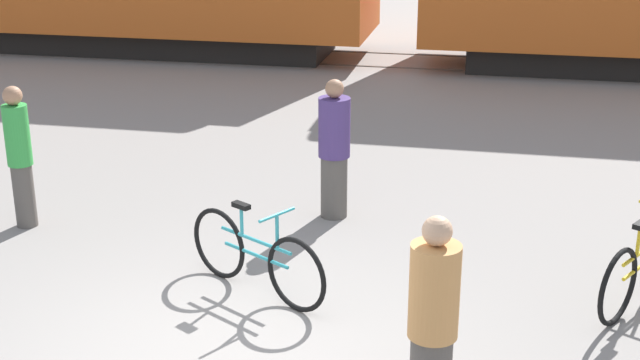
{
  "coord_description": "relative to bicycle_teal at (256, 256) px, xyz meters",
  "views": [
    {
      "loc": [
        2.26,
        -6.45,
        4.05
      ],
      "look_at": [
        0.58,
        1.66,
        1.1
      ],
      "focal_mm": 50.0,
      "sensor_mm": 36.0,
      "label": 1
    }
  ],
  "objects": [
    {
      "name": "ground_plane",
      "position": [
        -0.02,
        -1.27,
        -0.4
      ],
      "size": [
        80.0,
        80.0,
        0.0
      ],
      "primitive_type": "plane",
      "color": "gray"
    },
    {
      "name": "rail_near",
      "position": [
        -0.02,
        10.64,
        -0.39
      ],
      "size": [
        64.04,
        0.07,
        0.01
      ],
      "primitive_type": "cube",
      "color": "#4C4238",
      "rests_on": "ground_plane"
    },
    {
      "name": "rail_far",
      "position": [
        -0.02,
        12.07,
        -0.39
      ],
      "size": [
        64.04,
        0.07,
        0.01
      ],
      "primitive_type": "cube",
      "color": "#4C4238",
      "rests_on": "ground_plane"
    },
    {
      "name": "bicycle_teal",
      "position": [
        0.0,
        0.0,
        0.0
      ],
      "size": [
        1.62,
        0.98,
        0.94
      ],
      "color": "black",
      "rests_on": "ground_plane"
    },
    {
      "name": "person_in_green",
      "position": [
        -3.13,
        1.15,
        0.47
      ],
      "size": [
        0.29,
        0.29,
        1.69
      ],
      "rotation": [
        0.0,
        0.0,
        2.16
      ],
      "color": "#514C47",
      "rests_on": "ground_plane"
    },
    {
      "name": "person_in_purple",
      "position": [
        0.37,
        2.18,
        0.45
      ],
      "size": [
        0.38,
        0.38,
        1.7
      ],
      "rotation": [
        0.0,
        0.0,
        2.2
      ],
      "color": "#514C47",
      "rests_on": "ground_plane"
    },
    {
      "name": "person_in_tan",
      "position": [
        1.88,
        -1.88,
        0.46
      ],
      "size": [
        0.37,
        0.37,
        1.72
      ],
      "rotation": [
        0.0,
        0.0,
        0.82
      ],
      "color": "#514C47",
      "rests_on": "ground_plane"
    }
  ]
}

